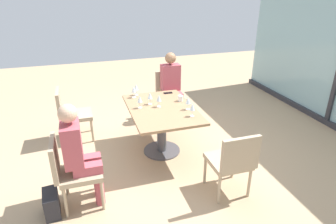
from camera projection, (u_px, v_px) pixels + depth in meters
name	position (u px, v px, depth m)	size (l,w,h in m)	color
ground_plane	(162.00, 151.00, 4.52)	(12.00, 12.00, 0.00)	tan
dining_table_main	(162.00, 118.00, 4.29)	(1.37, 0.92, 0.73)	#997551
chair_far_left	(170.00, 92.00, 5.52)	(0.50, 0.46, 0.87)	tan
chair_front_right	(71.00, 168.00, 3.25)	(0.46, 0.50, 0.87)	tan
chair_far_right	(233.00, 160.00, 3.40)	(0.50, 0.46, 0.87)	tan
chair_front_left	(70.00, 111.00, 4.68)	(0.46, 0.50, 0.87)	tan
person_far_left	(171.00, 83.00, 5.34)	(0.39, 0.34, 1.26)	#B24C56
person_front_right	(79.00, 151.00, 3.20)	(0.34, 0.39, 1.26)	#B24C56
wine_glass_0	(136.00, 87.00, 4.65)	(0.07, 0.07, 0.18)	silver
wine_glass_1	(150.00, 96.00, 4.30)	(0.07, 0.07, 0.18)	silver
wine_glass_2	(140.00, 99.00, 4.17)	(0.07, 0.07, 0.18)	silver
wine_glass_3	(192.00, 107.00, 3.91)	(0.07, 0.07, 0.18)	silver
wine_glass_4	(188.00, 101.00, 4.12)	(0.07, 0.07, 0.18)	silver
wine_glass_5	(159.00, 98.00, 4.21)	(0.07, 0.07, 0.18)	silver
wine_glass_6	(134.00, 90.00, 4.56)	(0.07, 0.07, 0.18)	silver
coffee_cup	(180.00, 98.00, 4.45)	(0.08, 0.08, 0.09)	white
cell_phone_on_table	(168.00, 93.00, 4.79)	(0.07, 0.14, 0.01)	black
handbag_0	(153.00, 119.00, 5.25)	(0.30, 0.16, 0.28)	beige
handbag_1	(52.00, 203.00, 3.24)	(0.30, 0.16, 0.28)	#232328
handbag_2	(143.00, 113.00, 5.50)	(0.30, 0.16, 0.28)	silver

